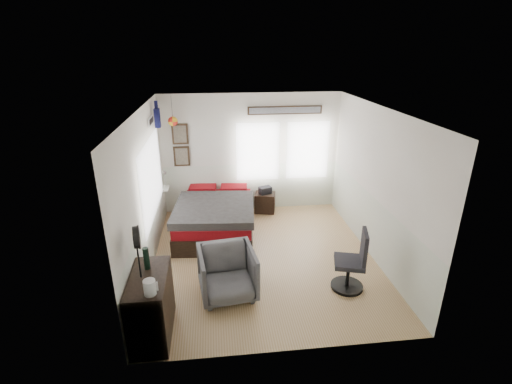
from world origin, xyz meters
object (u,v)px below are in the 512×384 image
(bed, at_px, (216,217))
(nightstand, at_px, (265,202))
(dresser, at_px, (151,306))
(armchair, at_px, (227,273))
(task_chair, at_px, (353,266))

(bed, bearing_deg, nightstand, 42.24)
(bed, height_order, nightstand, bed)
(bed, height_order, dresser, dresser)
(bed, distance_m, nightstand, 1.44)
(armchair, distance_m, task_chair, 1.97)
(armchair, xyz_separation_m, nightstand, (1.01, 3.02, -0.16))
(armchair, relative_size, nightstand, 1.89)
(bed, distance_m, dresser, 3.01)
(bed, distance_m, armchair, 2.16)
(nightstand, height_order, task_chair, task_chair)
(dresser, height_order, nightstand, dresser)
(armchair, bearing_deg, dresser, -152.54)
(bed, bearing_deg, dresser, -101.83)
(dresser, height_order, armchair, dresser)
(nightstand, bearing_deg, dresser, -105.40)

